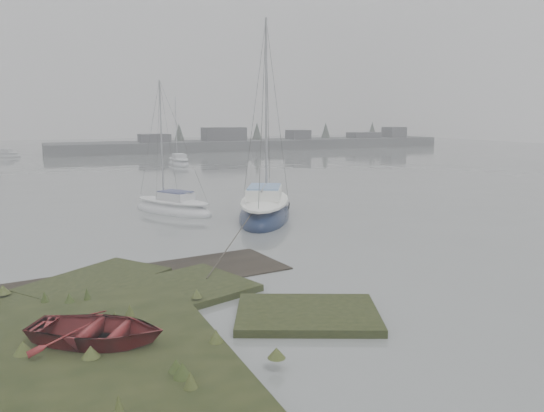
# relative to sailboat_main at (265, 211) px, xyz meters

# --- Properties ---
(ground) EXTENTS (160.00, 160.00, 0.00)m
(ground) POSITION_rel_sailboat_main_xyz_m (-4.84, 18.01, -0.32)
(ground) COLOR slate
(ground) RESTS_ON ground
(far_shoreline) EXTENTS (60.00, 8.00, 4.15)m
(far_shoreline) POSITION_rel_sailboat_main_xyz_m (22.00, 49.91, 0.53)
(far_shoreline) COLOR #4C4F51
(far_shoreline) RESTS_ON ground
(sailboat_main) EXTENTS (5.63, 7.65, 10.41)m
(sailboat_main) POSITION_rel_sailboat_main_xyz_m (0.00, 0.00, 0.00)
(sailboat_main) COLOR #0D1834
(sailboat_main) RESTS_ON ground
(sailboat_white) EXTENTS (4.10, 5.31, 7.30)m
(sailboat_white) POSITION_rel_sailboat_main_xyz_m (-3.78, 3.29, -0.10)
(sailboat_white) COLOR silver
(sailboat_white) RESTS_ON ground
(sailboat_far_b) EXTENTS (1.87, 5.30, 7.41)m
(sailboat_far_b) POSITION_rel_sailboat_main_xyz_m (3.40, 29.58, -0.09)
(sailboat_far_b) COLOR #AFB4BA
(sailboat_far_b) RESTS_ON ground
(sailboat_far_c) EXTENTS (4.52, 3.72, 6.31)m
(sailboat_far_c) POSITION_rel_sailboat_main_xyz_m (-13.27, 48.71, -0.13)
(sailboat_far_c) COLOR #B0B6B9
(sailboat_far_c) RESTS_ON ground
(dinghy) EXTENTS (3.57, 3.31, 0.60)m
(dinghy) POSITION_rel_sailboat_main_xyz_m (-9.33, -12.37, 0.20)
(dinghy) COLOR maroon
(dinghy) RESTS_ON marsh_bank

